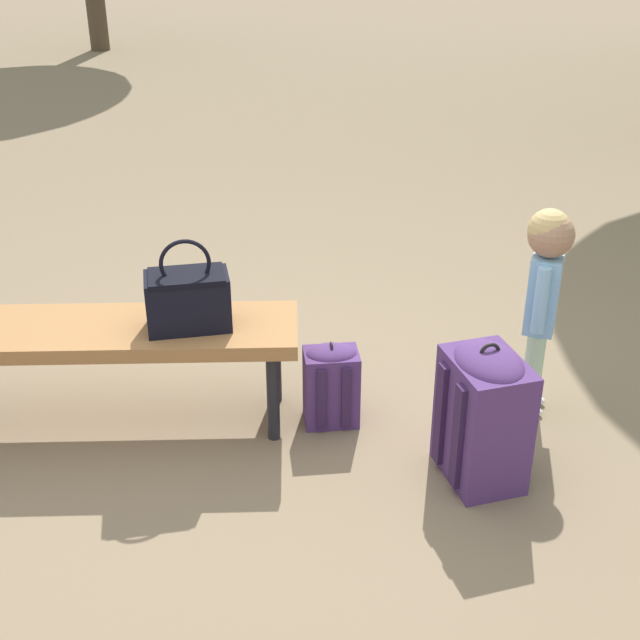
{
  "coord_description": "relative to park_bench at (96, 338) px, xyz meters",
  "views": [
    {
      "loc": [
        0.34,
        -2.9,
        2.01
      ],
      "look_at": [
        0.2,
        0.1,
        0.45
      ],
      "focal_mm": 47.86,
      "sensor_mm": 36.0,
      "label": 1
    }
  ],
  "objects": [
    {
      "name": "backpack_large",
      "position": [
        1.5,
        -0.28,
        -0.11
      ],
      "size": [
        0.36,
        0.4,
        0.57
      ],
      "color": "#4C2D66",
      "rests_on": "ground"
    },
    {
      "name": "handbag",
      "position": [
        0.38,
        0.01,
        0.18
      ],
      "size": [
        0.35,
        0.25,
        0.37
      ],
      "color": "black",
      "rests_on": "park_bench"
    },
    {
      "name": "backpack_small",
      "position": [
        0.93,
        0.05,
        -0.21
      ],
      "size": [
        0.24,
        0.22,
        0.37
      ],
      "color": "#4C2D66",
      "rests_on": "ground"
    },
    {
      "name": "child_standing",
      "position": [
        1.77,
        0.18,
        0.2
      ],
      "size": [
        0.18,
        0.23,
        0.9
      ],
      "color": "#B2D8B2",
      "rests_on": "ground"
    },
    {
      "name": "park_bench",
      "position": [
        0.0,
        0.0,
        0.0
      ],
      "size": [
        1.63,
        0.53,
        0.45
      ],
      "color": "#9E6B3D",
      "rests_on": "ground"
    },
    {
      "name": "ground_plane",
      "position": [
        0.69,
        -0.01,
        -0.39
      ],
      "size": [
        40.0,
        40.0,
        0.0
      ],
      "primitive_type": "plane",
      "color": "#7F6B51",
      "rests_on": "ground"
    }
  ]
}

